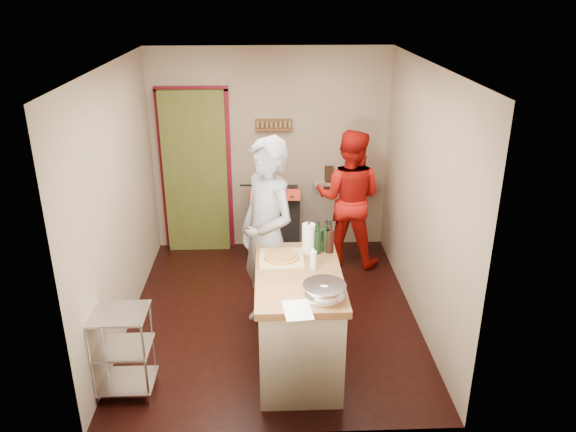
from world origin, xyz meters
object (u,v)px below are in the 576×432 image
object	(u,v)px
person_red	(349,198)
stove	(275,222)
wire_shelving	(123,349)
island	(299,318)
person_stripe	(267,237)

from	to	relation	value
person_red	stove	bearing A→B (deg)	4.91
wire_shelving	island	bearing A→B (deg)	11.32
stove	island	world-z (taller)	island
island	person_red	world-z (taller)	person_red
island	person_red	size ratio (longest dim) A/B	0.81
island	person_stripe	bearing A→B (deg)	111.69
island	stove	bearing A→B (deg)	94.24
wire_shelving	person_red	distance (m)	3.30
wire_shelving	person_red	xyz separation A→B (m)	(2.23, 2.40, 0.41)
wire_shelving	person_stripe	world-z (taller)	person_stripe
wire_shelving	person_red	world-z (taller)	person_red
stove	person_red	bearing A→B (deg)	-13.88
island	wire_shelving	bearing A→B (deg)	-168.68
stove	person_stripe	distance (m)	1.73
stove	person_red	world-z (taller)	person_red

